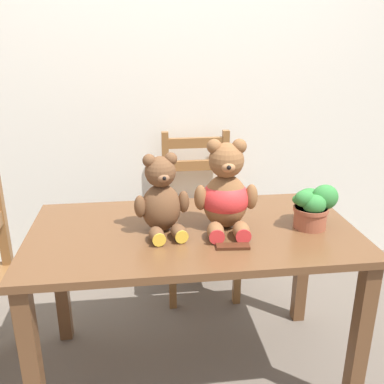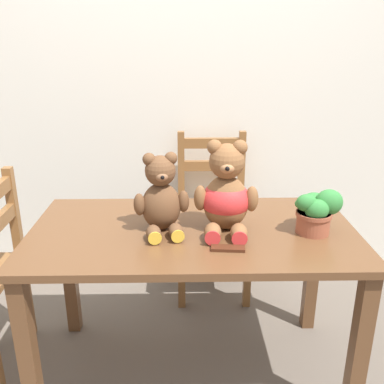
{
  "view_description": "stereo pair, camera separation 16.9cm",
  "coord_description": "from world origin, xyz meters",
  "px_view_note": "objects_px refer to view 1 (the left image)",
  "views": [
    {
      "loc": [
        -0.2,
        -1.22,
        1.44
      ],
      "look_at": [
        -0.0,
        0.36,
        0.86
      ],
      "focal_mm": 40.0,
      "sensor_mm": 36.0,
      "label": 1
    },
    {
      "loc": [
        -0.04,
        -1.23,
        1.44
      ],
      "look_at": [
        -0.0,
        0.36,
        0.86
      ],
      "focal_mm": 40.0,
      "sensor_mm": 36.0,
      "label": 2
    }
  ],
  "objects_px": {
    "teddy_bear_right": "(226,194)",
    "potted_plant": "(313,205)",
    "chocolate_bar": "(233,246)",
    "teddy_bear_left": "(162,199)",
    "wooden_chair_behind": "(199,214)"
  },
  "relations": [
    {
      "from": "teddy_bear_right",
      "to": "potted_plant",
      "type": "distance_m",
      "value": 0.36
    },
    {
      "from": "teddy_bear_right",
      "to": "chocolate_bar",
      "type": "relative_size",
      "value": 2.97
    },
    {
      "from": "teddy_bear_left",
      "to": "potted_plant",
      "type": "distance_m",
      "value": 0.61
    },
    {
      "from": "potted_plant",
      "to": "chocolate_bar",
      "type": "xyz_separation_m",
      "value": [
        -0.36,
        -0.15,
        -0.09
      ]
    },
    {
      "from": "wooden_chair_behind",
      "to": "teddy_bear_right",
      "type": "relative_size",
      "value": 2.51
    },
    {
      "from": "teddy_bear_left",
      "to": "chocolate_bar",
      "type": "xyz_separation_m",
      "value": [
        0.25,
        -0.18,
        -0.13
      ]
    },
    {
      "from": "teddy_bear_left",
      "to": "teddy_bear_right",
      "type": "height_order",
      "value": "teddy_bear_right"
    },
    {
      "from": "potted_plant",
      "to": "chocolate_bar",
      "type": "distance_m",
      "value": 0.4
    },
    {
      "from": "wooden_chair_behind",
      "to": "teddy_bear_left",
      "type": "relative_size",
      "value": 2.89
    },
    {
      "from": "teddy_bear_left",
      "to": "teddy_bear_right",
      "type": "xyz_separation_m",
      "value": [
        0.26,
        0.0,
        0.01
      ]
    },
    {
      "from": "teddy_bear_left",
      "to": "wooden_chair_behind",
      "type": "bearing_deg",
      "value": -118.59
    },
    {
      "from": "chocolate_bar",
      "to": "wooden_chair_behind",
      "type": "bearing_deg",
      "value": 89.55
    },
    {
      "from": "teddy_bear_left",
      "to": "chocolate_bar",
      "type": "distance_m",
      "value": 0.34
    },
    {
      "from": "teddy_bear_right",
      "to": "chocolate_bar",
      "type": "height_order",
      "value": "teddy_bear_right"
    },
    {
      "from": "wooden_chair_behind",
      "to": "potted_plant",
      "type": "bearing_deg",
      "value": 114.24
    }
  ]
}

